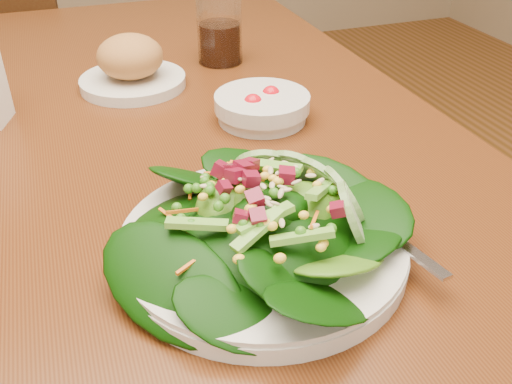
# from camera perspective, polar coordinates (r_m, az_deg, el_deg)

# --- Properties ---
(dining_table) EXTENTS (0.90, 1.40, 0.75)m
(dining_table) POSITION_cam_1_polar(r_m,az_deg,el_deg) (0.91, -11.06, 0.71)
(dining_table) COLOR #542B11
(dining_table) RESTS_ON ground_plane
(chair_far) EXTENTS (0.45, 0.45, 0.82)m
(chair_far) POSITION_cam_1_polar(r_m,az_deg,el_deg) (1.91, -22.60, 9.28)
(chair_far) COLOR black
(chair_far) RESTS_ON ground_plane
(salad_plate) EXTENTS (0.30, 0.29, 0.09)m
(salad_plate) POSITION_cam_1_polar(r_m,az_deg,el_deg) (0.58, 1.63, -3.47)
(salad_plate) COLOR silver
(salad_plate) RESTS_ON dining_table
(bread_plate) EXTENTS (0.18, 0.18, 0.09)m
(bread_plate) POSITION_cam_1_polar(r_m,az_deg,el_deg) (0.99, -12.37, 12.19)
(bread_plate) COLOR silver
(bread_plate) RESTS_ON dining_table
(tomato_bowl) EXTENTS (0.14, 0.14, 0.05)m
(tomato_bowl) POSITION_cam_1_polar(r_m,az_deg,el_deg) (0.85, 0.61, 8.51)
(tomato_bowl) COLOR silver
(tomato_bowl) RESTS_ON dining_table
(drinking_glass) EXTENTS (0.08, 0.08, 0.14)m
(drinking_glass) POSITION_cam_1_polar(r_m,az_deg,el_deg) (1.08, -3.67, 15.96)
(drinking_glass) COLOR silver
(drinking_glass) RESTS_ON dining_table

